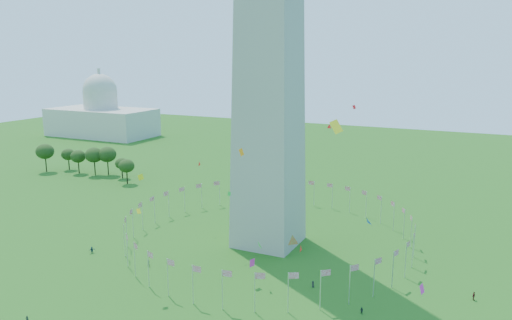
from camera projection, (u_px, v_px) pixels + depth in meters
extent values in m
cylinder|color=silver|center=(413.00, 251.00, 126.02)|extent=(0.24, 0.24, 9.00)
cylinder|color=silver|center=(414.00, 241.00, 132.41)|extent=(0.24, 0.24, 9.00)
cylinder|color=silver|center=(411.00, 232.00, 139.11)|extent=(0.24, 0.24, 9.00)
cylinder|color=silver|center=(404.00, 224.00, 145.94)|extent=(0.24, 0.24, 9.00)
cylinder|color=silver|center=(394.00, 217.00, 152.66)|extent=(0.24, 0.24, 9.00)
cylinder|color=silver|center=(381.00, 210.00, 159.10)|extent=(0.24, 0.24, 9.00)
cylinder|color=silver|center=(366.00, 205.00, 165.03)|extent=(0.24, 0.24, 9.00)
cylinder|color=silver|center=(350.00, 200.00, 170.30)|extent=(0.24, 0.24, 9.00)
cylinder|color=silver|center=(332.00, 196.00, 174.73)|extent=(0.24, 0.24, 9.00)
cylinder|color=silver|center=(314.00, 193.00, 178.19)|extent=(0.24, 0.24, 9.00)
cylinder|color=silver|center=(295.00, 192.00, 180.58)|extent=(0.24, 0.24, 9.00)
cylinder|color=silver|center=(276.00, 191.00, 181.82)|extent=(0.24, 0.24, 9.00)
cylinder|color=silver|center=(257.00, 191.00, 181.88)|extent=(0.24, 0.24, 9.00)
cylinder|color=silver|center=(238.00, 191.00, 180.75)|extent=(0.24, 0.24, 9.00)
cylinder|color=silver|center=(220.00, 193.00, 178.48)|extent=(0.24, 0.24, 9.00)
cylinder|color=silver|center=(202.00, 196.00, 175.12)|extent=(0.24, 0.24, 9.00)
cylinder|color=silver|center=(185.00, 199.00, 170.78)|extent=(0.24, 0.24, 9.00)
cylinder|color=silver|center=(169.00, 204.00, 165.59)|extent=(0.24, 0.24, 9.00)
cylinder|color=silver|center=(155.00, 209.00, 159.71)|extent=(0.24, 0.24, 9.00)
cylinder|color=silver|center=(142.00, 216.00, 153.32)|extent=(0.24, 0.24, 9.00)
cylinder|color=silver|center=(133.00, 223.00, 146.61)|extent=(0.24, 0.24, 9.00)
cylinder|color=silver|center=(127.00, 232.00, 139.79)|extent=(0.24, 0.24, 9.00)
cylinder|color=silver|center=(124.00, 240.00, 133.06)|extent=(0.24, 0.24, 9.00)
cylinder|color=silver|center=(127.00, 250.00, 126.63)|extent=(0.24, 0.24, 9.00)
cylinder|color=silver|center=(135.00, 259.00, 120.70)|extent=(0.24, 0.24, 9.00)
cylinder|color=silver|center=(148.00, 269.00, 115.43)|extent=(0.24, 0.24, 9.00)
cylinder|color=silver|center=(168.00, 277.00, 111.00)|extent=(0.24, 0.24, 9.00)
cylinder|color=silver|center=(193.00, 285.00, 107.54)|extent=(0.24, 0.24, 9.00)
cylinder|color=silver|center=(222.00, 290.00, 105.15)|extent=(0.24, 0.24, 9.00)
cylinder|color=silver|center=(255.00, 293.00, 103.91)|extent=(0.24, 0.24, 9.00)
cylinder|color=silver|center=(288.00, 293.00, 103.85)|extent=(0.24, 0.24, 9.00)
cylinder|color=silver|center=(320.00, 290.00, 104.98)|extent=(0.24, 0.24, 9.00)
cylinder|color=silver|center=(350.00, 285.00, 107.25)|extent=(0.24, 0.24, 9.00)
cylinder|color=silver|center=(374.00, 278.00, 110.61)|extent=(0.24, 0.24, 9.00)
cylinder|color=silver|center=(393.00, 270.00, 114.95)|extent=(0.24, 0.24, 9.00)
cylinder|color=silver|center=(406.00, 260.00, 120.14)|extent=(0.24, 0.24, 9.00)
imported|color=#292929|center=(148.00, 263.00, 127.58)|extent=(0.94, 1.00, 1.69)
imported|color=#262626|center=(313.00, 284.00, 115.97)|extent=(0.94, 0.86, 1.59)
imported|color=#262626|center=(27.00, 319.00, 100.71)|extent=(0.57, 0.65, 1.50)
imported|color=#212D4D|center=(92.00, 250.00, 135.96)|extent=(1.48, 1.81, 1.81)
imported|color=maroon|center=(474.00, 296.00, 109.83)|extent=(1.08, 1.33, 1.96)
imported|color=black|center=(362.00, 311.00, 103.98)|extent=(0.92, 0.90, 1.49)
plane|color=blue|center=(369.00, 222.00, 111.04)|extent=(1.68, 2.49, 2.21)
plane|color=yellow|center=(336.00, 127.00, 71.12)|extent=(1.77, 2.20, 2.14)
plane|color=yellow|center=(141.00, 177.00, 112.78)|extent=(0.56, 1.87, 1.80)
plane|color=red|center=(199.00, 164.00, 152.28)|extent=(0.32, 1.77, 1.80)
plane|color=green|center=(229.00, 194.00, 132.36)|extent=(1.17, 0.60, 1.25)
plane|color=orange|center=(241.00, 152.00, 107.06)|extent=(1.84, 0.41, 1.81)
plane|color=red|center=(354.00, 107.00, 115.73)|extent=(0.45, 1.07, 1.07)
plane|color=#CC2699|center=(422.00, 289.00, 66.58)|extent=(0.64, 1.49, 1.44)
plane|color=red|center=(301.00, 249.00, 117.75)|extent=(0.20, 1.76, 1.77)
plane|color=#CC2699|center=(252.00, 263.00, 116.22)|extent=(1.58, 1.47, 2.05)
plane|color=yellow|center=(139.00, 211.00, 156.33)|extent=(0.89, 1.77, 1.56)
plane|color=red|center=(329.00, 127.00, 126.63)|extent=(1.19, 0.31, 1.19)
plane|color=white|center=(293.00, 241.00, 95.69)|extent=(1.94, 1.92, 1.97)
plane|color=green|center=(260.00, 245.00, 115.80)|extent=(1.48, 2.37, 2.52)
ellipsoid|color=#2B4E1A|center=(46.00, 158.00, 229.64)|extent=(8.16, 8.16, 12.75)
ellipsoid|color=#2B4E1A|center=(69.00, 159.00, 233.97)|extent=(6.30, 6.30, 9.84)
ellipsoid|color=#2B4E1A|center=(78.00, 162.00, 226.60)|extent=(6.77, 6.77, 10.58)
ellipsoid|color=#2B4E1A|center=(94.00, 162.00, 223.08)|extent=(7.91, 7.91, 12.36)
ellipsoid|color=#2B4E1A|center=(108.00, 161.00, 223.36)|extent=(8.07, 8.07, 12.61)
ellipsoid|color=#2B4E1A|center=(122.00, 168.00, 217.64)|extent=(5.69, 5.69, 8.89)
ellipsoid|color=#2B4E1A|center=(127.00, 172.00, 208.23)|extent=(6.59, 6.59, 10.30)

